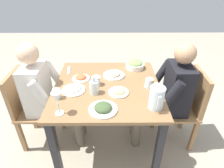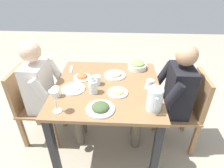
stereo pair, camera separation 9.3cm
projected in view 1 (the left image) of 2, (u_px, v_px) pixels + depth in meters
name	position (u px, v px, depth m)	size (l,w,h in m)	color
ground_plane	(108.00, 139.00, 2.21)	(8.00, 8.00, 0.00)	#9E937F
dining_table	(107.00, 95.00, 1.87)	(1.00, 1.00, 0.74)	olive
chair_near	(30.00, 105.00, 1.97)	(0.40, 0.40, 0.85)	#997047
chair_far	(185.00, 105.00, 1.98)	(0.40, 0.40, 0.85)	#997047
diner_near	(47.00, 94.00, 1.90)	(0.48, 0.53, 1.15)	silver
diner_far	(167.00, 94.00, 1.90)	(0.48, 0.53, 1.15)	black
water_pitcher	(157.00, 98.00, 1.49)	(0.16, 0.12, 0.19)	silver
salad_bowl	(135.00, 65.00, 2.10)	(0.20, 0.20, 0.09)	white
plate_rice_curry	(81.00, 78.00, 1.91)	(0.17, 0.17, 0.05)	white
plate_beans	(114.00, 74.00, 1.97)	(0.22, 0.22, 0.05)	white
plate_yoghurt	(73.00, 89.00, 1.74)	(0.21, 0.21, 0.05)	white
plate_dolmas	(103.00, 108.00, 1.51)	(0.23, 0.23, 0.06)	white
plate_fries	(119.00, 92.00, 1.71)	(0.18, 0.18, 0.04)	white
water_glass_far_left	(96.00, 81.00, 1.81)	(0.08, 0.08, 0.09)	silver
water_glass_by_pitcher	(57.00, 94.00, 1.62)	(0.06, 0.06, 0.09)	silver
water_glass_near_right	(150.00, 83.00, 1.77)	(0.07, 0.07, 0.09)	silver
wine_glass	(57.00, 99.00, 1.41)	(0.08, 0.08, 0.20)	silver
oil_carafe	(94.00, 88.00, 1.68)	(0.08, 0.08, 0.16)	silver
fork_near	(69.00, 70.00, 2.07)	(0.17, 0.03, 0.01)	silver
knife_near	(146.00, 83.00, 1.86)	(0.18, 0.02, 0.01)	silver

